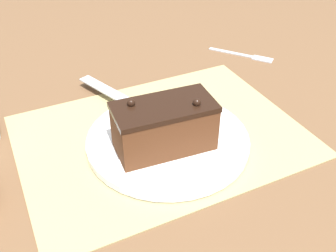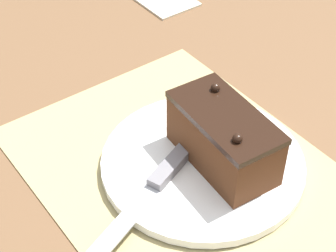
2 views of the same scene
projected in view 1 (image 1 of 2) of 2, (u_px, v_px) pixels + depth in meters
The scene contains 6 objects.
ground_plane at pixel (161, 136), 0.66m from camera, with size 3.00×3.00×0.00m, color brown.
placemat_woven at pixel (161, 135), 0.66m from camera, with size 0.46×0.34×0.00m, color tan.
cake_plate at pixel (169, 140), 0.63m from camera, with size 0.26×0.26×0.01m.
chocolate_cake at pixel (164, 126), 0.59m from camera, with size 0.16×0.09×0.09m.
serving_knife at pixel (144, 109), 0.68m from camera, with size 0.11×0.25×0.01m.
dessert_fork at pixel (246, 55), 0.90m from camera, with size 0.11×0.13×0.01m.
Camera 1 is at (0.22, 0.47, 0.40)m, focal length 42.00 mm.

